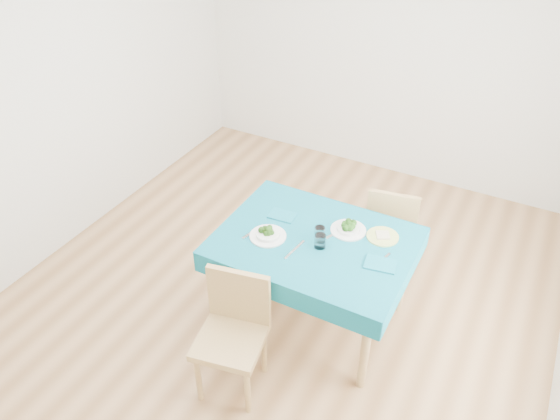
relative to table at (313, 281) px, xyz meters
The scene contains 16 objects.
room_shell 1.02m from the table, 165.56° to the left, with size 4.02×4.52×2.73m.
table is the anchor object (origin of this frame).
chair_near 0.82m from the table, 104.59° to the right, with size 0.41×0.45×1.03m, color #A07F4B.
chair_far 0.88m from the table, 69.32° to the left, with size 0.38×0.42×0.95m, color #A07F4B.
bowl_near 0.53m from the table, 157.92° to the right, with size 0.25×0.25×0.08m, color white, non-canonical shape.
bowl_far 0.49m from the table, 50.93° to the left, with size 0.25×0.25×0.08m, color white, non-canonical shape.
fork_near 0.59m from the table, 161.24° to the right, with size 0.02×0.16×0.00m, color silver.
knife_near 0.42m from the table, 115.28° to the right, with size 0.02×0.23×0.00m, color silver.
fork_far 0.41m from the table, 52.89° to the left, with size 0.02×0.18×0.00m, color silver.
knife_far 0.60m from the table, ahead, with size 0.02×0.22×0.00m, color silver.
napkin_near 0.52m from the table, 157.39° to the left, with size 0.19×0.13×0.01m, color #0E6478.
napkin_far 0.62m from the table, ahead, with size 0.20×0.14×0.01m, color #0E6478.
tumbler_center 0.43m from the table, 54.38° to the left, with size 0.07×0.07×0.09m, color white.
tumbler_side 0.44m from the table, 41.58° to the right, with size 0.08×0.08×0.10m, color white.
side_plate 0.60m from the table, 31.63° to the left, with size 0.22×0.22×0.01m, color #B9CB63.
bread_slice 0.61m from the table, 31.63° to the left, with size 0.09×0.09×0.01m, color beige.
Camera 1 is at (1.46, -2.74, 3.09)m, focal length 35.00 mm.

